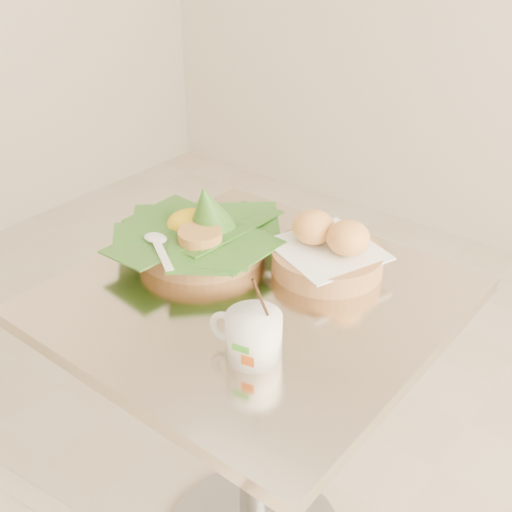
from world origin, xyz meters
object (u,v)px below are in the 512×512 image
Objects in this scene: rice_basket at (201,232)px; coffee_mug at (252,335)px; cafe_table at (254,381)px; bread_basket at (328,251)px.

coffee_mug is (0.30, -0.21, -0.00)m from rice_basket.
coffee_mug is (0.11, -0.15, 0.26)m from cafe_table.
bread_basket is at bearing 69.20° from cafe_table.
rice_basket is 2.10× the size of coffee_mug.
bread_basket is at bearing 22.74° from rice_basket.
coffee_mug reaches higher than cafe_table.
cafe_table is at bearing -16.98° from rice_basket.
rice_basket is 0.37m from coffee_mug.
rice_basket reaches higher than cafe_table.
rice_basket reaches higher than bread_basket.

